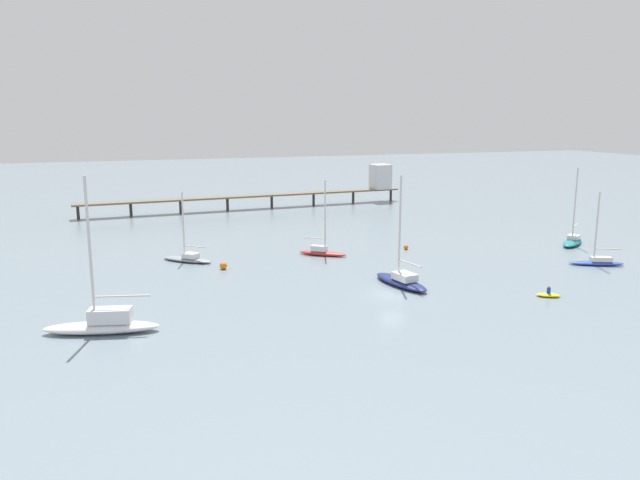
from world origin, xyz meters
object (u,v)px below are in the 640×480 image
at_px(sailboat_teal, 573,240).
at_px(mooring_buoy_far, 223,266).
at_px(sailboat_red, 322,250).
at_px(sailboat_white, 103,323).
at_px(pier, 323,185).
at_px(dinghy_yellow, 548,295).
at_px(sailboat_blue, 597,260).
at_px(sailboat_gray, 188,257).
at_px(sailboat_navy, 401,279).
at_px(mooring_buoy_mid, 406,247).

height_order(sailboat_teal, mooring_buoy_far, sailboat_teal).
bearing_deg(sailboat_red, mooring_buoy_far, -167.67).
xyz_separation_m(sailboat_teal, mooring_buoy_far, (-47.35, 2.42, -0.20)).
bearing_deg(sailboat_white, mooring_buoy_far, 53.28).
relative_size(pier, sailboat_red, 6.55).
xyz_separation_m(dinghy_yellow, mooring_buoy_far, (-27.52, 21.48, 0.20)).
bearing_deg(sailboat_red, dinghy_yellow, -59.21).
bearing_deg(sailboat_blue, sailboat_white, -175.09).
height_order(dinghy_yellow, mooring_buoy_far, dinghy_yellow).
height_order(sailboat_gray, sailboat_navy, sailboat_navy).
xyz_separation_m(dinghy_yellow, mooring_buoy_mid, (-2.94, 23.91, 0.10)).
bearing_deg(pier, sailboat_teal, -68.13).
distance_m(sailboat_white, sailboat_navy, 29.46).
height_order(sailboat_teal, sailboat_navy, sailboat_navy).
relative_size(sailboat_gray, mooring_buoy_mid, 13.07).
height_order(sailboat_navy, dinghy_yellow, sailboat_navy).
bearing_deg(mooring_buoy_far, sailboat_white, -126.72).
height_order(sailboat_red, mooring_buoy_far, sailboat_red).
distance_m(sailboat_gray, sailboat_red, 16.50).
distance_m(sailboat_teal, mooring_buoy_far, 47.41).
distance_m(pier, mooring_buoy_far, 53.15).
xyz_separation_m(pier, dinghy_yellow, (-0.87, -66.29, -3.58)).
distance_m(pier, sailboat_blue, 59.29).
xyz_separation_m(sailboat_white, sailboat_teal, (60.47, 15.17, -0.24)).
bearing_deg(sailboat_white, sailboat_blue, 4.91).
bearing_deg(sailboat_blue, pier, 102.94).
height_order(sailboat_gray, sailboat_white, sailboat_white).
distance_m(sailboat_blue, dinghy_yellow, 16.54).
relative_size(sailboat_blue, mooring_buoy_mid, 13.50).
height_order(sailboat_gray, dinghy_yellow, sailboat_gray).
bearing_deg(pier, dinghy_yellow, -90.75).
bearing_deg(mooring_buoy_mid, sailboat_red, 177.95).
bearing_deg(mooring_buoy_mid, sailboat_white, -152.02).
relative_size(sailboat_white, sailboat_teal, 1.21).
relative_size(sailboat_gray, sailboat_red, 0.88).
bearing_deg(sailboat_teal, mooring_buoy_mid, 167.96).
distance_m(sailboat_blue, mooring_buoy_mid, 22.94).
xyz_separation_m(sailboat_white, mooring_buoy_mid, (37.70, 20.03, -0.54)).
relative_size(sailboat_white, mooring_buoy_mid, 19.78).
xyz_separation_m(sailboat_teal, dinghy_yellow, (-19.83, -19.06, -0.40)).
bearing_deg(sailboat_navy, sailboat_gray, 136.61).
distance_m(dinghy_yellow, mooring_buoy_far, 34.91).
height_order(sailboat_blue, sailboat_gray, sailboat_blue).
distance_m(pier, sailboat_gray, 50.84).
relative_size(sailboat_gray, dinghy_yellow, 3.44).
bearing_deg(dinghy_yellow, mooring_buoy_far, 142.02).
relative_size(sailboat_blue, sailboat_red, 0.91).
relative_size(sailboat_red, mooring_buoy_mid, 14.78).
height_order(sailboat_white, mooring_buoy_far, sailboat_white).
relative_size(sailboat_teal, dinghy_yellow, 4.29).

